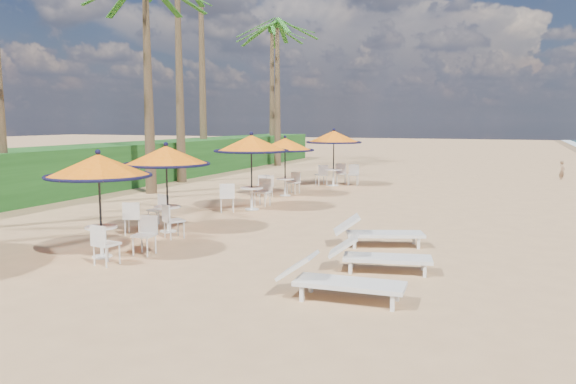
# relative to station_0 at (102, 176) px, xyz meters

# --- Properties ---
(ground) EXTENTS (160.00, 160.00, 0.00)m
(ground) POSITION_rel_station_0_xyz_m (5.15, -0.34, -1.71)
(ground) COLOR tan
(ground) RESTS_ON ground
(scrub_hedge) EXTENTS (3.00, 40.00, 1.80)m
(scrub_hedge) POSITION_rel_station_0_xyz_m (-8.35, 10.66, -0.81)
(scrub_hedge) COLOR #194716
(scrub_hedge) RESTS_ON ground
(station_0) EXTENTS (2.16, 2.16, 2.25)m
(station_0) POSITION_rel_station_0_xyz_m (0.00, 0.00, 0.00)
(station_0) COLOR black
(station_0) RESTS_ON ground
(station_1) EXTENTS (2.20, 2.20, 2.30)m
(station_1) POSITION_rel_station_0_xyz_m (-0.35, 2.74, -0.04)
(station_1) COLOR black
(station_1) RESTS_ON ground
(station_2) EXTENTS (2.38, 2.38, 2.48)m
(station_2) POSITION_rel_station_0_xyz_m (0.09, 6.81, 0.18)
(station_2) COLOR black
(station_2) RESTS_ON ground
(station_3) EXTENTS (2.19, 2.19, 2.28)m
(station_3) POSITION_rel_station_0_xyz_m (-0.21, 10.24, -0.05)
(station_3) COLOR black
(station_3) RESTS_ON ground
(station_4) EXTENTS (2.39, 2.39, 2.50)m
(station_4) POSITION_rel_station_0_xyz_m (0.57, 14.16, 0.11)
(station_4) COLOR black
(station_4) RESTS_ON ground
(lounger_near) EXTENTS (2.04, 0.74, 0.72)m
(lounger_near) POSITION_rel_station_0_xyz_m (5.29, -0.87, -1.38)
(lounger_near) COLOR silver
(lounger_near) RESTS_ON ground
(lounger_mid) EXTENTS (1.99, 0.99, 0.68)m
(lounger_mid) POSITION_rel_station_0_xyz_m (5.50, 1.01, -1.39)
(lounger_mid) COLOR silver
(lounger_mid) RESTS_ON ground
(lounger_far) EXTENTS (2.10, 1.30, 0.72)m
(lounger_far) POSITION_rel_station_0_xyz_m (4.99, 3.13, -1.38)
(lounger_far) COLOR silver
(lounger_far) RESTS_ON ground
(palm_6) EXTENTS (5.00, 5.00, 8.96)m
(palm_6) POSITION_rel_station_0_xyz_m (-6.00, 23.31, 6.46)
(palm_6) COLOR brown
(palm_6) RESTS_ON ground
(palm_7) EXTENTS (5.00, 5.00, 9.14)m
(palm_7) POSITION_rel_station_0_xyz_m (-7.62, 26.18, 6.63)
(palm_7) COLOR brown
(palm_7) RESTS_ON ground
(person) EXTENTS (0.36, 0.42, 0.97)m
(person) POSITION_rel_station_0_xyz_m (9.96, 20.43, -1.23)
(person) COLOR #856143
(person) RESTS_ON ground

